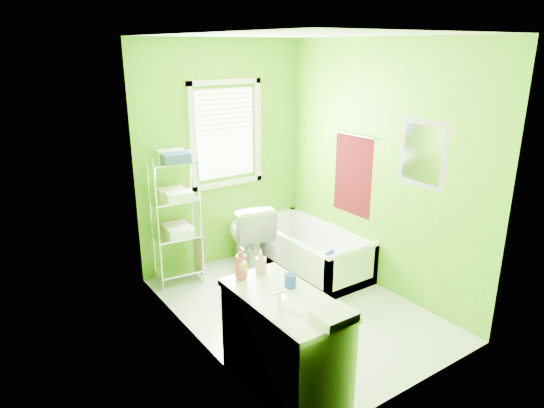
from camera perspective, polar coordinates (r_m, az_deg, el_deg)
ground at (r=4.99m, az=2.83°, el=-12.11°), size 2.90×2.90×0.00m
room_envelope at (r=4.42m, az=3.14°, el=5.48°), size 2.14×2.94×2.62m
window at (r=5.60m, az=-5.46°, el=8.84°), size 0.92×0.05×1.22m
door at (r=3.27m, az=-0.82°, el=-9.48°), size 0.09×0.80×2.00m
right_wall_decor at (r=5.14m, az=12.43°, el=4.30°), size 0.04×1.48×1.17m
bathtub at (r=5.75m, az=4.44°, el=-6.07°), size 0.72×1.55×0.50m
toilet at (r=5.70m, az=-2.78°, el=-3.56°), size 0.64×0.89×0.81m
vanity at (r=3.76m, az=1.55°, el=-15.75°), size 0.54×1.08×1.05m
wire_shelf_unit at (r=5.26m, az=-11.12°, el=-0.12°), size 0.52×0.42×1.48m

